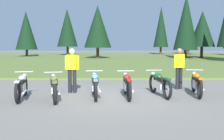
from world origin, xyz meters
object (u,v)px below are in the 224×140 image
motorcycle_silver (22,86)px  motorcycle_olive (55,87)px  motorcycle_sky_blue (96,85)px  rider_in_hivis_vest (73,68)px  rider_checking_bike (180,66)px  motorcycle_british_green (160,84)px  motorcycle_red (128,85)px  motorcycle_orange (197,83)px

motorcycle_silver → motorcycle_olive: 1.11m
motorcycle_silver → motorcycle_sky_blue: 2.45m
motorcycle_sky_blue → rider_in_hivis_vest: size_ratio=1.26×
motorcycle_silver → rider_checking_bike: 6.15m
motorcycle_olive → motorcycle_silver: bearing=173.8°
motorcycle_silver → rider_checking_bike: rider_checking_bike is taller
motorcycle_sky_blue → rider_checking_bike: bearing=28.2°
motorcycle_british_green → rider_checking_bike: (1.05, 1.51, 0.51)m
motorcycle_silver → motorcycle_british_green: same height
rider_checking_bike → motorcycle_red: bearing=-141.2°
motorcycle_british_green → rider_checking_bike: 1.91m
motorcycle_olive → motorcycle_red: bearing=11.1°
motorcycle_olive → motorcycle_sky_blue: size_ratio=0.98×
motorcycle_olive → rider_in_hivis_vest: bearing=74.0°
motorcycle_sky_blue → motorcycle_british_green: same height
motorcycle_silver → motorcycle_red: 3.55m
motorcycle_british_green → rider_in_hivis_vest: size_ratio=1.25×
motorcycle_silver → motorcycle_orange: 6.09m
motorcycle_olive → motorcycle_red: 2.47m
motorcycle_red → rider_checking_bike: (2.21, 1.78, 0.51)m
motorcycle_sky_blue → motorcycle_british_green: bearing=6.9°
motorcycle_british_green → rider_in_hivis_vest: rider_in_hivis_vest is taller
motorcycle_red → rider_checking_bike: rider_checking_bike is taller
motorcycle_silver → motorcycle_olive: (1.11, -0.12, 0.00)m
rider_in_hivis_vest → motorcycle_sky_blue: bearing=-44.9°
motorcycle_olive → motorcycle_british_green: (3.59, 0.75, 0.00)m
motorcycle_silver → rider_checking_bike: size_ratio=1.25×
motorcycle_olive → motorcycle_orange: 5.02m
motorcycle_olive → motorcycle_british_green: same height
motorcycle_silver → motorcycle_red: (3.53, 0.36, 0.00)m
motorcycle_olive → rider_checking_bike: bearing=26.0°
motorcycle_red → motorcycle_orange: bearing=8.7°
motorcycle_orange → rider_checking_bike: bearing=102.3°
rider_in_hivis_vest → motorcycle_british_green: bearing=-11.4°
rider_in_hivis_vest → motorcycle_silver: bearing=-139.8°
motorcycle_red → rider_checking_bike: bearing=38.8°
motorcycle_silver → motorcycle_british_green: 4.74m
motorcycle_olive → rider_in_hivis_vest: (0.40, 1.39, 0.51)m
motorcycle_olive → motorcycle_sky_blue: (1.32, 0.48, 0.00)m
motorcycle_silver → motorcycle_red: size_ratio=0.99×
motorcycle_silver → motorcycle_red: same height
motorcycle_silver → motorcycle_sky_blue: same height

